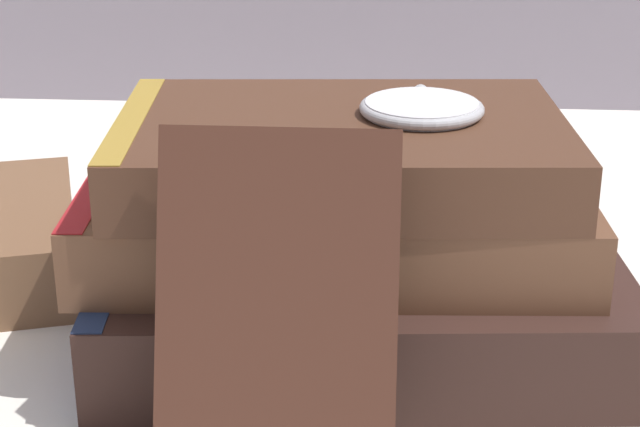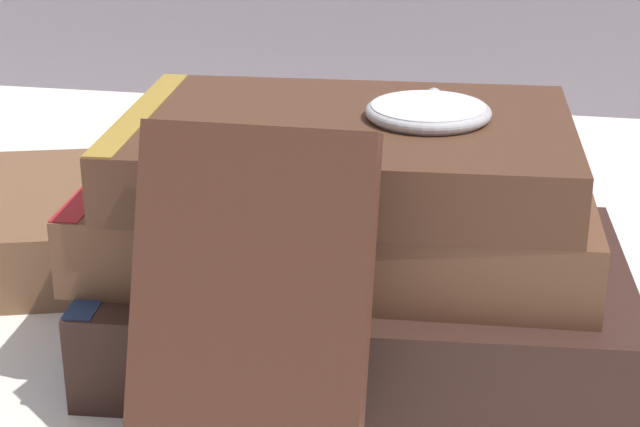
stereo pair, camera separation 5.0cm
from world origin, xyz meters
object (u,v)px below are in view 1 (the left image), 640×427
book_flat_bottom (349,298)px  book_leaning_front (278,325)px  pocket_watch (422,108)px  book_flat_top (329,150)px  reading_glasses (196,219)px  book_flat_middle (321,211)px

book_flat_bottom → book_leaning_front: 0.11m
book_flat_bottom → pocket_watch: size_ratio=4.22×
book_flat_top → reading_glasses: (-0.09, 0.13, -0.09)m
book_flat_bottom → book_flat_middle: 0.04m
book_flat_top → book_leaning_front: (-0.01, -0.10, -0.03)m
book_flat_middle → pocket_watch: 0.07m
pocket_watch → book_flat_bottom: bearing=-157.3°
book_flat_middle → pocket_watch: pocket_watch is taller
pocket_watch → book_leaning_front: bearing=-114.9°
book_flat_top → book_leaning_front: 0.11m
book_leaning_front → reading_glasses: 0.25m
book_flat_top → pocket_watch: 0.04m
book_flat_middle → book_flat_top: size_ratio=1.12×
pocket_watch → reading_glasses: pocket_watch is taller
pocket_watch → reading_glasses: (-0.13, 0.12, -0.11)m
book_flat_middle → pocket_watch: size_ratio=3.95×
book_flat_top → book_flat_bottom: bearing=-33.2°
book_flat_bottom → reading_glasses: (-0.10, 0.14, -0.02)m
book_flat_top → pocket_watch: size_ratio=3.52×
book_flat_middle → book_flat_bottom: bearing=-42.9°
book_flat_middle → pocket_watch: bearing=-1.4°
book_flat_bottom → pocket_watch: pocket_watch is taller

